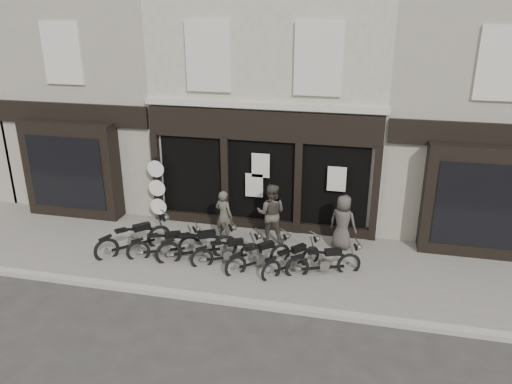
% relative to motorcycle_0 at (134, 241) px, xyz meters
% --- Properties ---
extents(ground_plane, '(90.00, 90.00, 0.00)m').
position_rel_motorcycle_0_xyz_m(ground_plane, '(3.23, -0.57, -0.44)').
color(ground_plane, '#2D2B28').
rests_on(ground_plane, ground).
extents(pavement, '(30.00, 4.20, 0.12)m').
position_rel_motorcycle_0_xyz_m(pavement, '(3.23, 0.33, -0.38)').
color(pavement, '#666059').
rests_on(pavement, ground_plane).
extents(kerb, '(30.00, 0.25, 0.13)m').
position_rel_motorcycle_0_xyz_m(kerb, '(3.23, -1.82, -0.37)').
color(kerb, gray).
rests_on(kerb, ground_plane).
extents(central_building, '(7.30, 6.22, 8.34)m').
position_rel_motorcycle_0_xyz_m(central_building, '(3.23, 5.38, 3.64)').
color(central_building, '#BCB6A1').
rests_on(central_building, ground).
extents(neighbour_left, '(5.60, 6.73, 8.34)m').
position_rel_motorcycle_0_xyz_m(neighbour_left, '(-3.12, 5.33, 3.60)').
color(neighbour_left, gray).
rests_on(neighbour_left, ground).
extents(neighbour_right, '(5.60, 6.73, 8.34)m').
position_rel_motorcycle_0_xyz_m(neighbour_right, '(9.58, 5.33, 3.60)').
color(neighbour_right, gray).
rests_on(neighbour_right, ground).
extents(motorcycle_0, '(1.79, 1.82, 1.10)m').
position_rel_motorcycle_0_xyz_m(motorcycle_0, '(0.00, 0.00, 0.00)').
color(motorcycle_0, black).
rests_on(motorcycle_0, ground).
extents(motorcycle_1, '(1.96, 1.17, 1.01)m').
position_rel_motorcycle_0_xyz_m(motorcycle_1, '(0.98, -0.08, -0.04)').
color(motorcycle_1, black).
rests_on(motorcycle_1, ground).
extents(motorcycle_2, '(2.13, 1.39, 1.12)m').
position_rel_motorcycle_0_xyz_m(motorcycle_2, '(1.94, -0.01, 0.01)').
color(motorcycle_2, black).
rests_on(motorcycle_2, ground).
extents(motorcycle_3, '(1.86, 1.16, 0.97)m').
position_rel_motorcycle_0_xyz_m(motorcycle_3, '(2.82, -0.07, -0.05)').
color(motorcycle_3, black).
rests_on(motorcycle_3, ground).
extents(motorcycle_4, '(1.64, 1.55, 0.97)m').
position_rel_motorcycle_0_xyz_m(motorcycle_4, '(3.72, -0.12, -0.05)').
color(motorcycle_4, black).
rests_on(motorcycle_4, ground).
extents(motorcycle_5, '(1.49, 1.64, 0.95)m').
position_rel_motorcycle_0_xyz_m(motorcycle_5, '(4.61, -0.09, -0.06)').
color(motorcycle_5, black).
rests_on(motorcycle_5, ground).
extents(motorcycle_6, '(1.96, 1.00, 0.99)m').
position_rel_motorcycle_0_xyz_m(motorcycle_6, '(5.47, -0.05, -0.04)').
color(motorcycle_6, black).
rests_on(motorcycle_6, ground).
extents(man_left, '(0.67, 0.55, 1.58)m').
position_rel_motorcycle_0_xyz_m(man_left, '(2.32, 1.28, 0.47)').
color(man_left, '#47433A').
rests_on(man_left, pavement).
extents(man_centre, '(0.91, 0.72, 1.81)m').
position_rel_motorcycle_0_xyz_m(man_centre, '(3.71, 1.53, 0.59)').
color(man_centre, '#413B35').
rests_on(man_centre, pavement).
extents(man_right, '(0.93, 0.75, 1.64)m').
position_rel_motorcycle_0_xyz_m(man_right, '(5.82, 1.53, 0.50)').
color(man_right, '#403936').
rests_on(man_right, pavement).
extents(advert_sign_post, '(0.56, 0.36, 2.29)m').
position_rel_motorcycle_0_xyz_m(advert_sign_post, '(-0.15, 2.12, 0.68)').
color(advert_sign_post, black).
rests_on(advert_sign_post, ground).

